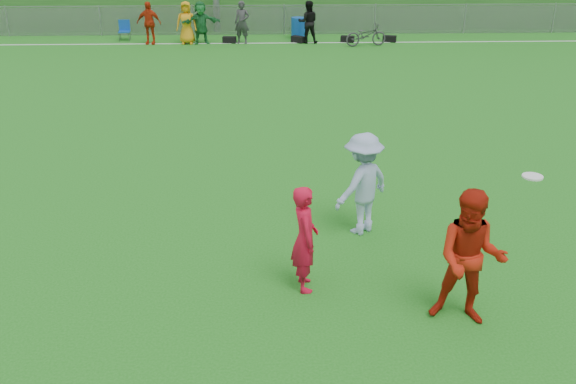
{
  "coord_description": "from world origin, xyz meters",
  "views": [
    {
      "loc": [
        -0.84,
        -8.74,
        5.12
      ],
      "look_at": [
        -0.52,
        0.5,
        1.02
      ],
      "focal_mm": 40.0,
      "sensor_mm": 36.0,
      "label": 1
    }
  ],
  "objects_px": {
    "player_blue": "(363,184)",
    "recycling_bin": "(298,28)",
    "player_red_left": "(305,238)",
    "frisbee": "(533,177)",
    "bicycle": "(366,35)",
    "player_red_center": "(470,258)"
  },
  "relations": [
    {
      "from": "player_red_center",
      "to": "recycling_bin",
      "type": "relative_size",
      "value": 2.16
    },
    {
      "from": "player_red_center",
      "to": "recycling_bin",
      "type": "xyz_separation_m",
      "value": [
        -1.22,
        20.56,
        -0.51
      ]
    },
    {
      "from": "player_blue",
      "to": "recycling_bin",
      "type": "bearing_deg",
      "value": -128.68
    },
    {
      "from": "player_blue",
      "to": "bicycle",
      "type": "distance_m",
      "value": 16.38
    },
    {
      "from": "player_blue",
      "to": "recycling_bin",
      "type": "distance_m",
      "value": 17.92
    },
    {
      "from": "player_blue",
      "to": "recycling_bin",
      "type": "xyz_separation_m",
      "value": [
        -0.19,
        17.91,
        -0.45
      ]
    },
    {
      "from": "player_red_center",
      "to": "bicycle",
      "type": "relative_size",
      "value": 1.13
    },
    {
      "from": "player_red_left",
      "to": "player_red_center",
      "type": "xyz_separation_m",
      "value": [
        2.1,
        -0.9,
        0.14
      ]
    },
    {
      "from": "player_red_left",
      "to": "recycling_bin",
      "type": "distance_m",
      "value": 19.69
    },
    {
      "from": "player_blue",
      "to": "bicycle",
      "type": "xyz_separation_m",
      "value": [
        2.46,
        16.18,
        -0.45
      ]
    },
    {
      "from": "player_red_center",
      "to": "player_blue",
      "type": "height_order",
      "value": "player_red_center"
    },
    {
      "from": "frisbee",
      "to": "bicycle",
      "type": "height_order",
      "value": "frisbee"
    },
    {
      "from": "player_red_left",
      "to": "bicycle",
      "type": "height_order",
      "value": "player_red_left"
    },
    {
      "from": "player_blue",
      "to": "bicycle",
      "type": "relative_size",
      "value": 1.06
    },
    {
      "from": "frisbee",
      "to": "bicycle",
      "type": "xyz_separation_m",
      "value": [
        0.19,
        17.52,
        -1.1
      ]
    },
    {
      "from": "player_red_center",
      "to": "bicycle",
      "type": "distance_m",
      "value": 18.9
    },
    {
      "from": "player_blue",
      "to": "player_red_left",
      "type": "bearing_deg",
      "value": 19.23
    },
    {
      "from": "player_red_left",
      "to": "recycling_bin",
      "type": "relative_size",
      "value": 1.83
    },
    {
      "from": "frisbee",
      "to": "recycling_bin",
      "type": "height_order",
      "value": "frisbee"
    },
    {
      "from": "recycling_bin",
      "to": "player_red_left",
      "type": "bearing_deg",
      "value": -92.58
    },
    {
      "from": "player_red_left",
      "to": "frisbee",
      "type": "bearing_deg",
      "value": -88.91
    },
    {
      "from": "player_red_left",
      "to": "frisbee",
      "type": "height_order",
      "value": "player_red_left"
    }
  ]
}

